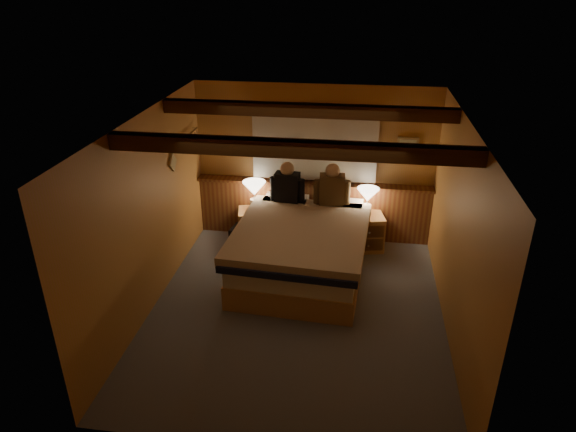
% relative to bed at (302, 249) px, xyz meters
% --- Properties ---
extents(floor, '(4.20, 4.20, 0.00)m').
position_rel_bed_xyz_m(floor, '(0.04, -0.88, -0.39)').
color(floor, '#575E67').
rests_on(floor, ground).
extents(ceiling, '(4.20, 4.20, 0.00)m').
position_rel_bed_xyz_m(ceiling, '(0.04, -0.88, 2.01)').
color(ceiling, '#C48149').
rests_on(ceiling, wall_back).
extents(wall_back, '(3.60, 0.00, 3.60)m').
position_rel_bed_xyz_m(wall_back, '(0.04, 1.22, 0.81)').
color(wall_back, '#B0733F').
rests_on(wall_back, floor).
extents(wall_left, '(0.00, 4.20, 4.20)m').
position_rel_bed_xyz_m(wall_left, '(-1.76, -0.88, 0.81)').
color(wall_left, '#B0733F').
rests_on(wall_left, floor).
extents(wall_right, '(0.00, 4.20, 4.20)m').
position_rel_bed_xyz_m(wall_right, '(1.84, -0.88, 0.81)').
color(wall_right, '#B0733F').
rests_on(wall_right, floor).
extents(wall_front, '(3.60, 0.00, 3.60)m').
position_rel_bed_xyz_m(wall_front, '(0.04, -2.98, 0.81)').
color(wall_front, '#B0733F').
rests_on(wall_front, floor).
extents(wainscot, '(3.60, 0.23, 0.94)m').
position_rel_bed_xyz_m(wainscot, '(0.04, 1.16, 0.09)').
color(wainscot, brown).
rests_on(wainscot, wall_back).
extents(curtain_window, '(2.18, 0.09, 1.11)m').
position_rel_bed_xyz_m(curtain_window, '(0.04, 1.15, 1.13)').
color(curtain_window, '#472B11').
rests_on(curtain_window, wall_back).
extents(ceiling_beams, '(3.60, 1.65, 0.16)m').
position_rel_bed_xyz_m(ceiling_beams, '(0.04, -0.73, 1.92)').
color(ceiling_beams, '#472B11').
rests_on(ceiling_beams, ceiling).
extents(coat_rail, '(0.05, 0.55, 0.24)m').
position_rel_bed_xyz_m(coat_rail, '(-1.68, 0.70, 1.27)').
color(coat_rail, silver).
rests_on(coat_rail, wall_left).
extents(framed_print, '(0.30, 0.04, 0.25)m').
position_rel_bed_xyz_m(framed_print, '(1.39, 1.20, 1.16)').
color(framed_print, tan).
rests_on(framed_print, wall_back).
extents(bed, '(1.85, 2.33, 0.76)m').
position_rel_bed_xyz_m(bed, '(0.00, 0.00, 0.00)').
color(bed, '#B5804D').
rests_on(bed, floor).
extents(nightstand_left, '(0.54, 0.50, 0.51)m').
position_rel_bed_xyz_m(nightstand_left, '(-0.86, 0.89, -0.14)').
color(nightstand_left, '#B5804D').
rests_on(nightstand_left, floor).
extents(nightstand_right, '(0.58, 0.54, 0.55)m').
position_rel_bed_xyz_m(nightstand_right, '(0.87, 0.87, -0.12)').
color(nightstand_right, '#B5804D').
rests_on(nightstand_right, floor).
extents(lamp_left, '(0.35, 0.35, 0.46)m').
position_rel_bed_xyz_m(lamp_left, '(-0.85, 0.93, 0.44)').
color(lamp_left, silver).
rests_on(lamp_left, nightstand_left).
extents(lamp_right, '(0.32, 0.32, 0.42)m').
position_rel_bed_xyz_m(lamp_right, '(0.86, 0.90, 0.45)').
color(lamp_right, silver).
rests_on(lamp_right, nightstand_right).
extents(person_left, '(0.52, 0.24, 0.63)m').
position_rel_bed_xyz_m(person_left, '(-0.32, 0.78, 0.61)').
color(person_left, black).
rests_on(person_left, bed).
extents(person_right, '(0.53, 0.23, 0.65)m').
position_rel_bed_xyz_m(person_right, '(0.34, 0.77, 0.61)').
color(person_right, '#49351D').
rests_on(person_right, bed).
extents(duffel_bag, '(0.58, 0.40, 0.38)m').
position_rel_bed_xyz_m(duffel_bag, '(-0.89, 0.64, -0.23)').
color(duffel_bag, black).
rests_on(duffel_bag, floor).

